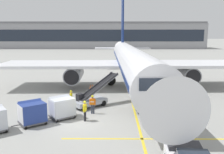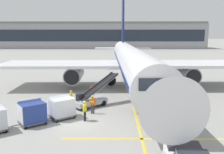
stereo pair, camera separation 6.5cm
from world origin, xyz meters
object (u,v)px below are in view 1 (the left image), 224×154
at_px(parked_airplane, 131,61).
at_px(baggage_cart_lead, 62,107).
at_px(baggage_cart_second, 32,112).
at_px(belt_loader, 92,98).
at_px(safety_cone_wingtip, 91,87).
at_px(ground_crew_marshaller, 85,109).
at_px(safety_cone_engine_keepout, 93,87).
at_px(ground_crew_wingwalker, 71,98).
at_px(ground_crew_by_carts, 57,109).
at_px(ground_crew_by_loader, 93,103).

xyz_separation_m(parked_airplane, baggage_cart_lead, (-6.79, -12.68, -2.59)).
xyz_separation_m(parked_airplane, baggage_cart_second, (-8.87, -14.17, -2.59)).
distance_m(belt_loader, safety_cone_wingtip, 7.17).
bearing_deg(parked_airplane, ground_crew_marshaller, -109.41).
bearing_deg(baggage_cart_lead, safety_cone_engine_keepout, 81.02).
height_order(belt_loader, baggage_cart_lead, belt_loader).
xyz_separation_m(parked_airplane, ground_crew_wingwalker, (-6.51, -9.61, -2.59)).
relative_size(baggage_cart_lead, ground_crew_wingwalker, 1.53).
bearing_deg(belt_loader, baggage_cart_second, -131.06).
bearing_deg(ground_crew_wingwalker, belt_loader, 12.15).
bearing_deg(safety_cone_engine_keepout, belt_loader, -85.92).
bearing_deg(baggage_cart_second, baggage_cart_lead, 35.51).
relative_size(parked_airplane, ground_crew_wingwalker, 25.49).
bearing_deg(safety_cone_wingtip, ground_crew_wingwalker, -99.09).
relative_size(ground_crew_wingwalker, safety_cone_wingtip, 2.44).
xyz_separation_m(belt_loader, baggage_cart_lead, (-2.26, -3.49, 0.11)).
xyz_separation_m(ground_crew_marshaller, ground_crew_wingwalker, (-1.79, 3.78, 0.00)).
bearing_deg(safety_cone_wingtip, baggage_cart_second, -106.46).
relative_size(parked_airplane, baggage_cart_second, 16.70).
bearing_deg(ground_crew_marshaller, baggage_cart_second, -169.38).
relative_size(ground_crew_by_carts, safety_cone_wingtip, 2.44).
height_order(baggage_cart_lead, ground_crew_marshaller, baggage_cart_lead).
distance_m(parked_airplane, baggage_cart_second, 16.92).
height_order(parked_airplane, ground_crew_wingwalker, parked_airplane).
height_order(ground_crew_by_loader, ground_crew_by_carts, same).
height_order(parked_airplane, safety_cone_wingtip, parked_airplane).
relative_size(ground_crew_by_loader, ground_crew_by_carts, 1.00).
height_order(baggage_cart_lead, ground_crew_by_loader, baggage_cart_lead).
bearing_deg(ground_crew_by_loader, safety_cone_engine_keepout, 94.90).
relative_size(parked_airplane, safety_cone_wingtip, 62.24).
height_order(baggage_cart_second, safety_cone_engine_keepout, baggage_cart_second).
bearing_deg(ground_crew_by_carts, belt_loader, 59.12).
relative_size(ground_crew_by_loader, ground_crew_wingwalker, 1.00).
bearing_deg(ground_crew_by_loader, baggage_cart_second, -150.30).
bearing_deg(ground_crew_wingwalker, safety_cone_engine_keepout, 79.58).
relative_size(baggage_cart_lead, ground_crew_by_loader, 1.53).
bearing_deg(baggage_cart_second, ground_crew_marshaller, 10.62).
distance_m(parked_airplane, ground_crew_by_carts, 15.35).
relative_size(parked_airplane, baggage_cart_lead, 16.70).
bearing_deg(ground_crew_by_carts, baggage_cart_second, -156.85).
height_order(baggage_cart_lead, safety_cone_engine_keepout, baggage_cart_lead).
distance_m(parked_airplane, belt_loader, 10.59).
xyz_separation_m(ground_crew_by_carts, safety_cone_engine_keepout, (1.98, 11.62, -0.67)).
xyz_separation_m(ground_crew_by_carts, ground_crew_wingwalker, (0.54, 3.77, 0.00)).
xyz_separation_m(belt_loader, ground_crew_wingwalker, (-1.97, -0.42, 0.11)).
bearing_deg(ground_crew_wingwalker, safety_cone_wingtip, 80.91).
bearing_deg(belt_loader, parked_airplane, 63.73).
xyz_separation_m(ground_crew_wingwalker, safety_cone_engine_keepout, (1.44, 7.85, -0.67)).
height_order(parked_airplane, safety_cone_engine_keepout, parked_airplane).
xyz_separation_m(baggage_cart_lead, baggage_cart_second, (-2.08, -1.49, 0.00)).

